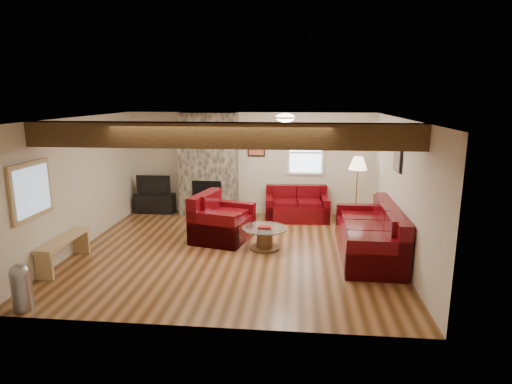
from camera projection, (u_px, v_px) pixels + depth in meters
room at (234, 187)px, 7.86m from camera, size 8.00×8.00×8.00m
oak_beam at (221, 135)px, 6.42m from camera, size 6.00×0.36×0.38m
chimney_breast at (208, 166)px, 10.38m from camera, size 1.40×0.67×2.50m
back_window at (306, 153)px, 10.30m from camera, size 0.90×0.08×1.10m
hatch_window at (31, 190)px, 6.65m from camera, size 0.08×1.00×0.90m
ceiling_dome at (285, 119)px, 8.39m from camera, size 0.40×0.40×0.18m
artwork_back at (256, 146)px, 10.38m from camera, size 0.42×0.06×0.52m
artwork_right at (397, 160)px, 7.76m from camera, size 0.06×0.55×0.42m
sofa_three at (368, 231)px, 7.83m from camera, size 1.06×2.44×0.94m
loveseat at (297, 204)px, 10.11m from camera, size 1.53×0.94×0.78m
armchair_red at (223, 217)px, 8.70m from camera, size 1.28×1.39×0.95m
coffee_table at (265, 238)px, 8.22m from camera, size 0.87×0.87×0.45m
tv_cabinet at (155, 203)px, 10.77m from camera, size 0.96×0.39×0.48m
television at (154, 184)px, 10.66m from camera, size 0.85×0.11×0.49m
floor_lamp at (358, 167)px, 9.46m from camera, size 0.40×0.40×1.57m
pine_bench at (64, 252)px, 7.39m from camera, size 0.31×1.32×0.49m
pedal_bin at (21, 287)px, 5.84m from camera, size 0.30×0.30×0.68m
coal_bucket at (228, 215)px, 10.00m from camera, size 0.36×0.36×0.34m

